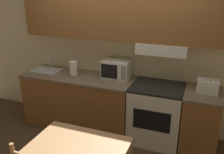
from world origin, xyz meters
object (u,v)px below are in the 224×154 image
(stove_range, at_px, (156,113))
(sink_basin, at_px, (46,70))
(microwave, at_px, (117,69))
(paper_towel_roll, at_px, (73,69))
(toaster, at_px, (207,86))

(stove_range, relative_size, sink_basin, 1.82)
(microwave, height_order, paper_towel_roll, microwave)
(toaster, distance_m, sink_basin, 2.56)
(stove_range, xyz_separation_m, paper_towel_roll, (-1.34, -0.04, 0.56))
(toaster, bearing_deg, stove_range, -178.76)
(stove_range, xyz_separation_m, microwave, (-0.68, 0.14, 0.58))
(microwave, relative_size, paper_towel_roll, 1.75)
(microwave, bearing_deg, stove_range, -11.84)
(microwave, xyz_separation_m, paper_towel_roll, (-0.66, -0.19, -0.02))
(stove_range, distance_m, toaster, 0.85)
(stove_range, bearing_deg, sink_basin, -179.90)
(toaster, bearing_deg, sink_basin, -179.60)
(paper_towel_roll, bearing_deg, microwave, 15.74)
(paper_towel_roll, bearing_deg, sink_basin, 175.88)
(sink_basin, distance_m, paper_towel_roll, 0.57)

